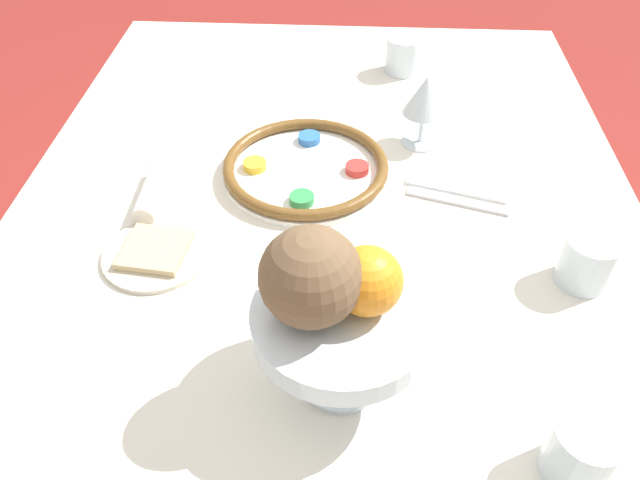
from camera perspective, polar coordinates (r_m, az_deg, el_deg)
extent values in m
plane|color=maroon|center=(1.59, 0.31, -18.02)|extent=(8.00, 8.00, 0.00)
cube|color=silver|center=(1.29, 0.37, -10.08)|extent=(1.48, 1.05, 0.72)
cylinder|color=white|center=(1.11, -1.31, 6.21)|extent=(0.29, 0.29, 0.01)
torus|color=brown|center=(1.10, -1.32, 6.84)|extent=(0.29, 0.29, 0.02)
cylinder|color=#33934C|center=(1.03, -1.68, 3.78)|extent=(0.04, 0.04, 0.01)
cylinder|color=red|center=(1.10, 3.41, 6.55)|extent=(0.04, 0.04, 0.01)
cylinder|color=#2D6BB7|center=(1.18, -0.99, 9.28)|extent=(0.04, 0.04, 0.01)
cylinder|color=gold|center=(1.11, -6.00, 6.83)|extent=(0.04, 0.04, 0.01)
cylinder|color=silver|center=(1.21, 9.10, 8.87)|extent=(0.07, 0.07, 0.00)
cylinder|color=silver|center=(1.19, 9.27, 10.17)|extent=(0.01, 0.01, 0.06)
cone|color=silver|center=(1.16, 9.64, 12.95)|extent=(0.08, 0.08, 0.07)
cylinder|color=silver|center=(0.80, 1.83, -12.38)|extent=(0.11, 0.11, 0.01)
cylinder|color=silver|center=(0.76, 1.91, -10.26)|extent=(0.03, 0.03, 0.09)
cylinder|color=silver|center=(0.72, 2.02, -7.36)|extent=(0.21, 0.21, 0.03)
sphere|color=orange|center=(0.68, 4.36, -3.76)|extent=(0.08, 0.08, 0.08)
sphere|color=brown|center=(0.66, -0.75, -3.40)|extent=(0.11, 0.11, 0.11)
cylinder|color=beige|center=(0.98, -14.73, -1.26)|extent=(0.16, 0.16, 0.01)
cube|color=#D1B784|center=(0.98, -14.83, -0.84)|extent=(0.10, 0.10, 0.01)
cylinder|color=white|center=(1.08, -15.06, 4.32)|extent=(0.14, 0.04, 0.04)
cylinder|color=silver|center=(0.97, 23.25, -1.78)|extent=(0.08, 0.08, 0.08)
cylinder|color=silver|center=(0.76, 22.82, -17.41)|extent=(0.08, 0.08, 0.08)
cylinder|color=silver|center=(1.43, 7.61, 16.44)|extent=(0.08, 0.08, 0.08)
cube|color=silver|center=(1.10, 12.32, 4.48)|extent=(0.07, 0.17, 0.01)
cube|color=silver|center=(1.07, 12.49, 3.49)|extent=(0.07, 0.17, 0.01)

